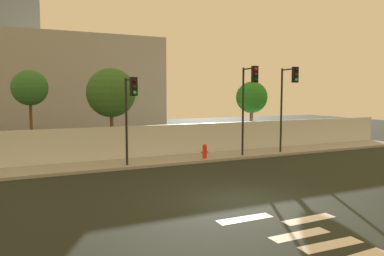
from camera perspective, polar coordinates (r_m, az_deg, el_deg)
The scene contains 12 objects.
ground_plane at distance 13.36m, azimuth 7.80°, elevation -11.17°, with size 80.00×80.00×0.00m, color black.
sidewalk at distance 20.52m, azimuth -4.83°, elevation -5.09°, with size 36.00×2.40×0.15m, color #9B9B9B.
perimeter_wall at distance 21.57m, azimuth -6.05°, elevation -1.97°, with size 36.00×0.18×1.80m, color silver.
crosswalk_marking at distance 10.56m, azimuth 18.56°, elevation -15.94°, with size 3.54×4.74×0.01m.
traffic_light_left at distance 18.41m, azimuth -9.48°, elevation 4.00°, with size 0.36×1.25×4.42m.
traffic_light_center at distance 22.82m, azimuth 14.61°, elevation 5.47°, with size 0.45×1.69×5.16m.
traffic_light_right at distance 21.14m, azimuth 8.76°, elevation 5.53°, with size 0.43×1.68×5.12m.
fire_hydrant at distance 20.80m, azimuth 1.96°, elevation -3.51°, with size 0.44×0.26×0.81m.
roadside_tree_leftmost at distance 21.42m, azimuth -23.72°, elevation 5.62°, with size 1.87×1.87×5.02m.
roadside_tree_midleft at distance 21.97m, azimuth -12.36°, elevation 5.30°, with size 2.84×2.84×5.24m.
roadside_tree_midright at distance 25.95m, azimuth 9.19°, elevation 4.64°, with size 2.17×2.17×4.61m.
low_building_distant at distance 34.63m, azimuth -16.40°, elevation 6.11°, with size 13.60×6.00×8.74m, color #9F9F9F.
Camera 1 is at (-7.02, -10.72, 3.79)m, focal length 34.62 mm.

